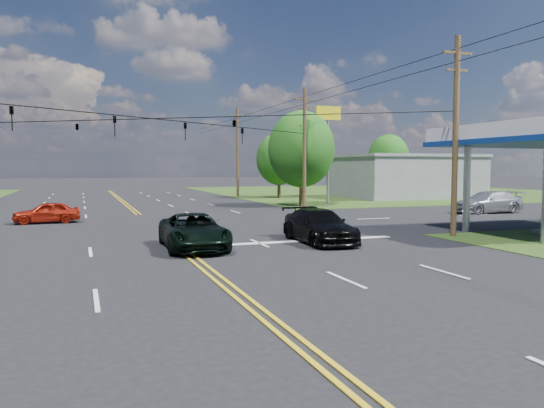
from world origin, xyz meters
name	(u,v)px	position (x,y,z in m)	size (l,w,h in m)	color
ground	(154,227)	(0.00, 12.00, 0.00)	(280.00, 280.00, 0.00)	black
grass_ne	(386,192)	(35.00, 44.00, 0.00)	(46.00, 48.00, 0.03)	#243C13
stop_bar	(291,242)	(5.00, 4.00, 0.00)	(10.00, 0.50, 0.02)	silver
retail_ne	(406,177)	(30.00, 32.00, 2.20)	(14.00, 10.00, 4.40)	slate
pole_se	(456,134)	(13.00, 3.00, 4.92)	(1.60, 0.28, 9.50)	#45371D
pole_ne	(304,147)	(13.00, 21.00, 4.92)	(1.60, 0.28, 9.50)	#45371D
pole_right_far	(238,151)	(13.00, 40.00, 5.17)	(1.60, 0.28, 10.00)	#45371D
span_wire_signals	(152,119)	(0.00, 12.00, 6.00)	(26.00, 18.00, 1.13)	black
power_lines	(157,64)	(0.00, 10.00, 8.60)	(26.04, 100.00, 0.64)	black
tree_right_a	(301,149)	(14.00, 24.00, 4.87)	(5.70, 5.70, 8.18)	#45371D
tree_right_b	(279,159)	(16.50, 36.00, 4.22)	(4.94, 4.94, 7.09)	#45371D
tree_far_r	(388,158)	(34.00, 42.00, 4.54)	(5.32, 5.32, 7.63)	#45371D
pickup_dkgreen	(194,231)	(0.50, 3.50, 0.72)	(2.39, 5.19, 1.44)	black
suv_black	(319,226)	(6.14, 3.50, 0.74)	(2.06, 5.07, 1.47)	black
sedan_red	(47,212)	(-5.74, 16.37, 0.64)	(1.52, 3.78, 1.29)	#9D1A0B
sedan_far	(487,202)	(24.04, 13.00, 0.79)	(2.22, 5.47, 1.59)	#A3A4A8
polesign_ne	(328,127)	(17.00, 24.98, 6.89)	(2.40, 0.30, 8.72)	#A5A5AA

